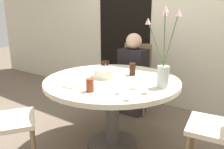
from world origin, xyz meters
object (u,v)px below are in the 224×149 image
object	(u,v)px
chair_left_flank	(136,73)
drink_glass_0	(105,67)
birthday_cake	(105,73)
person_woman	(133,77)
drink_glass_1	(90,85)
flower_vase	(164,62)
side_plate	(74,85)
drink_glass_2	(132,69)

from	to	relation	value
chair_left_flank	drink_glass_0	xyz separation A→B (m)	(0.07, -0.80, 0.25)
birthday_cake	person_woman	distance (m)	0.84
drink_glass_1	chair_left_flank	bearing A→B (deg)	103.81
person_woman	drink_glass_0	bearing A→B (deg)	-87.50
flower_vase	drink_glass_0	distance (m)	0.72
drink_glass_0	drink_glass_1	size ratio (longest dim) A/B	1.20
chair_left_flank	flower_vase	bearing A→B (deg)	-66.78
chair_left_flank	side_plate	size ratio (longest dim) A/B	4.52
chair_left_flank	drink_glass_2	xyz separation A→B (m)	(0.36, -0.74, 0.25)
birthday_cake	flower_vase	distance (m)	0.60
drink_glass_0	person_woman	bearing A→B (deg)	92.50
chair_left_flank	birthday_cake	bearing A→B (deg)	-94.61
side_plate	drink_glass_1	xyz separation A→B (m)	(0.22, -0.05, 0.05)
birthday_cake	drink_glass_1	xyz separation A→B (m)	(0.15, -0.41, 0.01)
drink_glass_0	person_woman	world-z (taller)	person_woman
chair_left_flank	person_woman	bearing A→B (deg)	-90.00
flower_vase	side_plate	size ratio (longest dim) A/B	3.21
birthday_cake	side_plate	world-z (taller)	birthday_cake
flower_vase	drink_glass_2	bearing A→B (deg)	152.67
drink_glass_0	drink_glass_2	bearing A→B (deg)	12.90
drink_glass_0	person_woman	xyz separation A→B (m)	(-0.03, 0.65, -0.26)
chair_left_flank	drink_glass_1	world-z (taller)	chair_left_flank
drink_glass_1	person_woman	xyz separation A→B (m)	(-0.29, 1.20, -0.25)
side_plate	person_woman	size ratio (longest dim) A/B	0.19
flower_vase	drink_glass_2	distance (m)	0.47
flower_vase	drink_glass_1	bearing A→B (deg)	-136.04
chair_left_flank	person_woman	xyz separation A→B (m)	(0.04, -0.15, -0.01)
side_plate	drink_glass_2	world-z (taller)	drink_glass_2
chair_left_flank	flower_vase	world-z (taller)	flower_vase
chair_left_flank	drink_glass_0	distance (m)	0.85
chair_left_flank	side_plate	bearing A→B (deg)	-100.63
drink_glass_0	drink_glass_2	distance (m)	0.30
side_plate	drink_glass_0	distance (m)	0.51
side_plate	drink_glass_0	bearing A→B (deg)	94.58
chair_left_flank	drink_glass_1	size ratio (longest dim) A/B	9.04
chair_left_flank	person_woman	world-z (taller)	person_woman
chair_left_flank	birthday_cake	xyz separation A→B (m)	(0.18, -0.95, 0.23)
birthday_cake	chair_left_flank	bearing A→B (deg)	100.89
drink_glass_0	drink_glass_2	world-z (taller)	drink_glass_2
birthday_cake	drink_glass_2	distance (m)	0.27
drink_glass_1	person_woman	world-z (taller)	person_woman
birthday_cake	side_plate	size ratio (longest dim) A/B	1.14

